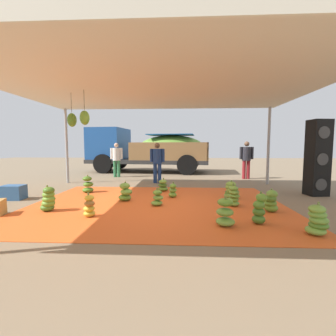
# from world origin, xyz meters

# --- Properties ---
(ground_plane) EXTENTS (40.00, 40.00, 0.00)m
(ground_plane) POSITION_xyz_m (0.00, 3.00, 0.00)
(ground_plane) COLOR #7F6B51
(tarp_orange) EXTENTS (6.09, 4.77, 0.01)m
(tarp_orange) POSITION_xyz_m (0.00, 0.00, 0.01)
(tarp_orange) COLOR #E05B23
(tarp_orange) RESTS_ON ground
(tent_canopy) EXTENTS (8.00, 7.00, 2.89)m
(tent_canopy) POSITION_xyz_m (-0.02, -0.08, 2.80)
(tent_canopy) COLOR #9EA0A5
(tent_canopy) RESTS_ON ground
(banana_bunch_0) EXTENTS (0.45, 0.46, 0.53)m
(banana_bunch_0) POSITION_xyz_m (1.35, -1.49, 0.23)
(banana_bunch_0) COLOR #75A83D
(banana_bunch_0) RESTS_ON tarp_orange
(banana_bunch_1) EXTENTS (0.44, 0.44, 0.54)m
(banana_bunch_1) POSITION_xyz_m (2.74, -1.87, 0.24)
(banana_bunch_1) COLOR #75A83D
(banana_bunch_1) RESTS_ON tarp_orange
(banana_bunch_2) EXTENTS (0.36, 0.38, 0.54)m
(banana_bunch_2) POSITION_xyz_m (1.82, -0.08, 0.23)
(banana_bunch_2) COLOR #75A83D
(banana_bunch_2) RESTS_ON tarp_orange
(banana_bunch_3) EXTENTS (0.44, 0.44, 0.51)m
(banana_bunch_3) POSITION_xyz_m (-0.86, 0.32, 0.23)
(banana_bunch_3) COLOR #60932D
(banana_bunch_3) RESTS_ON tarp_orange
(banana_bunch_4) EXTENTS (0.39, 0.39, 0.51)m
(banana_bunch_4) POSITION_xyz_m (2.50, -0.56, 0.23)
(banana_bunch_4) COLOR #60932D
(banana_bunch_4) RESTS_ON tarp_orange
(banana_bunch_5) EXTENTS (0.31, 0.32, 0.60)m
(banana_bunch_5) POSITION_xyz_m (1.99, -1.36, 0.27)
(banana_bunch_5) COLOR #477523
(banana_bunch_5) RESTS_ON tarp_orange
(banana_bunch_6) EXTENTS (0.33, 0.33, 0.49)m
(banana_bunch_6) POSITION_xyz_m (-1.26, -1.09, 0.21)
(banana_bunch_6) COLOR gold
(banana_bunch_6) RESTS_ON tarp_orange
(banana_bunch_7) EXTENTS (0.43, 0.43, 0.42)m
(banana_bunch_7) POSITION_xyz_m (0.01, 1.73, 0.17)
(banana_bunch_7) COLOR #60932D
(banana_bunch_7) RESTS_ON tarp_orange
(banana_bunch_8) EXTENTS (0.40, 0.40, 0.54)m
(banana_bunch_8) POSITION_xyz_m (-2.26, 1.39, 0.23)
(banana_bunch_8) COLOR #477523
(banana_bunch_8) RESTS_ON tarp_orange
(banana_bunch_9) EXTENTS (0.35, 0.35, 0.43)m
(banana_bunch_9) POSITION_xyz_m (0.01, -0.11, 0.18)
(banana_bunch_9) COLOR #6B9E38
(banana_bunch_9) RESTS_ON tarp_orange
(banana_bunch_10) EXTENTS (0.41, 0.43, 0.50)m
(banana_bunch_10) POSITION_xyz_m (1.92, 0.73, 0.23)
(banana_bunch_10) COLOR #6B9E38
(banana_bunch_10) RESTS_ON tarp_orange
(banana_bunch_11) EXTENTS (0.44, 0.41, 0.57)m
(banana_bunch_11) POSITION_xyz_m (-2.30, -0.73, 0.26)
(banana_bunch_11) COLOR #477523
(banana_bunch_11) RESTS_ON tarp_orange
(banana_bunch_12) EXTENTS (0.31, 0.31, 0.43)m
(banana_bunch_12) POSITION_xyz_m (0.35, 0.81, 0.19)
(banana_bunch_12) COLOR #60932D
(banana_bunch_12) RESTS_ON tarp_orange
(cargo_truck_main) EXTENTS (6.68, 3.20, 2.40)m
(cargo_truck_main) POSITION_xyz_m (-1.29, 7.43, 1.26)
(cargo_truck_main) COLOR #2D2D2D
(cargo_truck_main) RESTS_ON ground
(worker_0) EXTENTS (0.57, 0.35, 1.56)m
(worker_0) POSITION_xyz_m (-2.35, 5.09, 0.91)
(worker_0) COLOR #337A4C
(worker_0) RESTS_ON ground
(worker_1) EXTENTS (0.59, 0.36, 1.62)m
(worker_1) POSITION_xyz_m (3.41, 4.76, 0.94)
(worker_1) COLOR maroon
(worker_1) RESTS_ON ground
(worker_2) EXTENTS (0.56, 0.34, 1.54)m
(worker_2) POSITION_xyz_m (-0.32, 3.42, 0.90)
(worker_2) COLOR navy
(worker_2) RESTS_ON ground
(speaker_stack) EXTENTS (0.58, 0.55, 2.16)m
(speaker_stack) POSITION_xyz_m (4.48, 1.34, 1.08)
(speaker_stack) COLOR black
(speaker_stack) RESTS_ON ground
(crate_0) EXTENTS (0.56, 0.43, 0.38)m
(crate_0) POSITION_xyz_m (-3.89, 0.37, 0.19)
(crate_0) COLOR #335B8E
(crate_0) RESTS_ON ground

